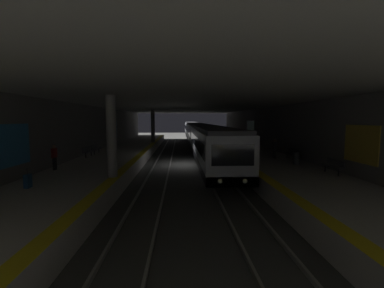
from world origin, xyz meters
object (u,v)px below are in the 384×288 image
Objects in this scene: pillar_near at (111,136)px; person_walking_mid at (54,156)px; bench_left_mid at (292,153)px; bench_right_far at (114,142)px; metro_train at (197,133)px; pillar_far at (153,126)px; bench_right_near at (87,151)px; suitcase_rolling at (28,181)px; bench_left_near at (333,165)px; trash_bin at (296,158)px; person_waiting_near at (274,148)px; bench_right_mid at (96,148)px; bench_left_far at (245,139)px.

person_walking_mid is (2.21, 4.21, -1.41)m from pillar_near.
bench_left_mid and bench_right_far have the same top height.
metro_train is (27.16, -6.55, -1.30)m from pillar_near.
metro_train is at bearing -13.56° from pillar_near.
pillar_far is 14.80m from bench_right_near.
pillar_far is at bearing 0.00° from pillar_near.
pillar_near is 4.50m from suitcase_rolling.
bench_left_near and bench_left_mid have the same top height.
metro_train reaches higher than bench_right_near.
bench_left_mid is 2.00× the size of trash_bin.
pillar_far is 25.51m from bench_left_near.
pillar_far reaches higher than person_waiting_near.
bench_left_mid is at bearing -104.09° from bench_right_mid.
bench_left_mid is 1.06× the size of person_waiting_near.
pillar_far is at bearing -11.94° from person_walking_mid.
bench_right_far is (8.97, 0.00, 0.00)m from bench_right_near.
bench_right_far is at bearing 140.70° from pillar_far.
bench_right_mid is at bearing 76.84° from person_waiting_near.
suitcase_rolling is (-2.25, 3.37, -1.95)m from pillar_near.
suitcase_rolling reaches higher than bench_left_near.
pillar_near reaches higher than person_waiting_near.
pillar_near is 24.93m from bench_left_far.
bench_right_near is 2.00× the size of trash_bin.
pillar_near is at bearing 90.87° from bench_left_near.
pillar_near is 2.68× the size of bench_right_near.
bench_left_near is at bearing -167.48° from trash_bin.
bench_left_far is 28.59m from suitcase_rolling.
person_waiting_near reaches higher than bench_left_mid.
bench_left_mid is at bearing -16.72° from trash_bin.
bench_left_mid is 1.78× the size of suitcase_rolling.
bench_right_mid is at bearing 75.91° from bench_left_mid.
bench_right_far is at bearing 0.00° from bench_right_near.
bench_left_mid is 15.32m from bench_left_far.
person_waiting_near is (-14.74, 1.23, 0.34)m from bench_left_far.
person_waiting_near is 1.89× the size of trash_bin.
metro_train is 8.66m from bench_left_far.
bench_left_near is at bearing -81.43° from suitcase_rolling.
trash_bin is (-13.52, -16.33, -0.10)m from bench_right_far.
bench_left_near and bench_left_far have the same top height.
bench_right_far is at bearing 0.00° from bench_right_mid.
bench_right_mid is 17.67m from trash_bin.
bench_right_far is at bearing 13.81° from pillar_near.
bench_left_near is 18.79m from bench_right_near.
suitcase_rolling reaches higher than bench_right_near.
bench_left_mid is 1.40m from person_waiting_near.
bench_right_far is 1.78× the size of suitcase_rolling.
person_waiting_near is (6.33, 1.23, 0.34)m from bench_left_near.
pillar_near is 4.77× the size of suitcase_rolling.
metro_train reaches higher than bench_left_mid.
person_walking_mid is at bearing 94.51° from trash_bin.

